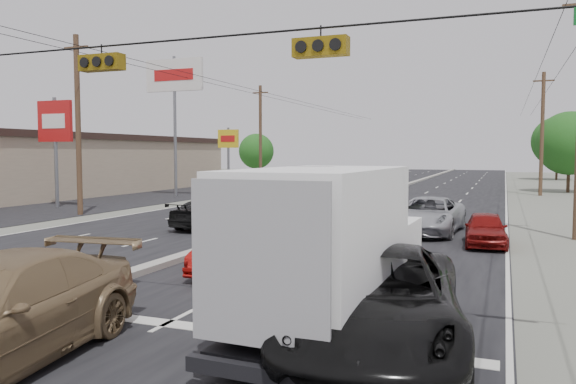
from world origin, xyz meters
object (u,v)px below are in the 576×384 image
at_px(pole_sign_mid, 55,127).
at_px(red_sedan, 234,251).
at_px(pole_sign_billboard, 174,84).
at_px(queue_car_b, 360,232).
at_px(tree_right_far, 558,141).
at_px(black_suv, 376,300).
at_px(tree_right_mid, 569,143).
at_px(queue_car_a, 321,225).
at_px(oncoming_near, 210,214).
at_px(tree_left_far, 256,151).
at_px(box_truck, 332,250).
at_px(queue_car_c, 428,216).
at_px(queue_car_e, 486,229).
at_px(utility_pole_left_b, 78,124).
at_px(oncoming_far, 278,198).
at_px(utility_pole_left_c, 260,136).
at_px(utility_pole_right_c, 542,133).

distance_m(pole_sign_mid, red_sedan, 24.09).
bearing_deg(pole_sign_billboard, queue_car_b, -44.21).
xyz_separation_m(tree_right_far, black_suv, (-8.33, -70.41, -4.07)).
bearing_deg(pole_sign_mid, tree_right_mid, 40.16).
bearing_deg(queue_car_b, pole_sign_mid, 156.41).
bearing_deg(queue_car_a, oncoming_near, 163.77).
xyz_separation_m(pole_sign_billboard, queue_car_a, (17.50, -16.98, -8.22)).
distance_m(tree_left_far, box_truck, 66.43).
distance_m(black_suv, queue_car_c, 15.06).
distance_m(pole_sign_mid, queue_car_e, 27.17).
xyz_separation_m(tree_right_far, queue_car_b, (-10.91, -61.06, -4.21)).
xyz_separation_m(utility_pole_left_b, pole_sign_mid, (-4.50, 3.00, 0.01)).
relative_size(pole_sign_billboard, tree_right_far, 1.35).
distance_m(queue_car_b, queue_car_e, 5.11).
xyz_separation_m(tree_right_mid, queue_car_c, (-8.30, -30.38, -3.56)).
xyz_separation_m(box_truck, black_suv, (0.98, -0.53, -0.76)).
bearing_deg(tree_right_mid, queue_car_b, -105.36).
bearing_deg(tree_left_far, oncoming_far, -63.83).
bearing_deg(tree_right_mid, box_truck, -100.48).
height_order(pole_sign_billboard, queue_car_c, pole_sign_billboard).
bearing_deg(red_sedan, queue_car_c, 62.96).
bearing_deg(queue_car_b, red_sedan, -122.15).
height_order(box_truck, queue_car_e, box_truck).
bearing_deg(oncoming_near, utility_pole_left_c, -64.89).
xyz_separation_m(oncoming_near, oncoming_far, (-0.32, 9.21, 0.08)).
bearing_deg(queue_car_c, queue_car_b, -102.00).
relative_size(box_truck, queue_car_a, 1.69).
bearing_deg(utility_pole_left_c, black_suv, -63.47).
xyz_separation_m(queue_car_c, oncoming_near, (-9.68, -1.89, -0.12)).
bearing_deg(utility_pole_left_c, queue_car_c, -52.90).
distance_m(utility_pole_left_c, queue_car_b, 35.96).
height_order(box_truck, queue_car_b, box_truck).
distance_m(pole_sign_billboard, queue_car_b, 28.51).
height_order(box_truck, queue_car_a, box_truck).
height_order(pole_sign_mid, oncoming_near, pole_sign_mid).
bearing_deg(tree_right_mid, queue_car_a, -109.45).
distance_m(utility_pole_left_b, queue_car_a, 16.61).
relative_size(red_sedan, oncoming_near, 0.85).
height_order(utility_pole_right_c, oncoming_near, utility_pole_right_c).
height_order(utility_pole_right_c, tree_right_far, utility_pole_right_c).
relative_size(tree_left_far, red_sedan, 1.59).
bearing_deg(queue_car_e, box_truck, -104.98).
xyz_separation_m(black_suv, queue_car_a, (-4.67, 11.42, -0.24)).
xyz_separation_m(utility_pole_right_c, tree_right_mid, (2.50, 5.00, -0.77)).
height_order(black_suv, queue_car_b, black_suv).
height_order(queue_car_a, queue_car_c, queue_car_c).
relative_size(tree_right_mid, tree_right_far, 0.88).
height_order(tree_left_far, box_truck, tree_left_far).
height_order(queue_car_b, queue_car_e, queue_car_b).
xyz_separation_m(pole_sign_mid, tree_right_far, (33.00, 52.00, -0.16)).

